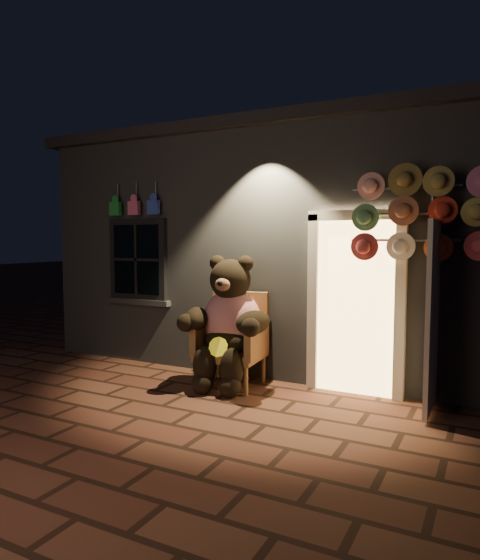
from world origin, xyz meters
The scene contains 5 objects.
ground centered at (0.00, 0.00, 0.00)m, with size 60.00×60.00×0.00m, color brown.
shop_building centered at (0.00, 3.99, 1.74)m, with size 7.30×5.95×3.51m.
wicker_armchair centered at (-0.12, 1.13, 0.58)m, with size 0.86×0.79×1.17m.
teddy_bear centered at (-0.11, 0.98, 0.81)m, with size 1.20×0.97×1.66m.
hat_rack centered at (2.08, 1.28, 2.10)m, with size 1.51×0.22×2.63m.
Camera 1 is at (2.84, -4.40, 1.85)m, focal length 32.00 mm.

